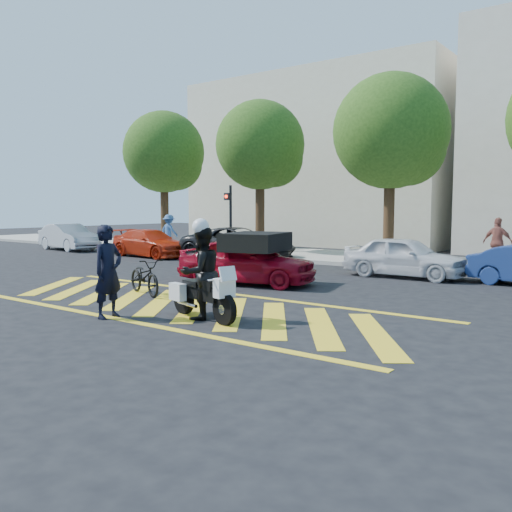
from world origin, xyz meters
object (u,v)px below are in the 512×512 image
Objects in this scene: parked_mid_left at (238,244)px; parked_mid_right at (405,257)px; parked_far_left at (69,237)px; officer_bike at (108,271)px; red_convertible at (247,261)px; parked_left at (151,243)px; bicycle at (145,277)px; police_motorcycle at (202,295)px; officer_moto at (201,273)px.

parked_mid_left is 7.96m from parked_mid_right.
parked_mid_right is at bearing -82.83° from parked_far_left.
officer_bike is 0.38× the size of parked_mid_left.
red_convertible is 9.76m from parked_left.
parked_left is (-7.82, 7.30, 0.15)m from bicycle.
officer_bike is at bearing -132.26° from parked_left.
parked_left is (-11.07, 8.66, 0.12)m from police_motorcycle.
officer_bike is 5.52m from red_convertible.
police_motorcycle is 0.51× the size of red_convertible.
parked_mid_right is (0.83, 8.67, -0.28)m from officer_moto.
parked_mid_right is (3.10, 4.24, -0.03)m from red_convertible.
officer_bike is 13.56m from parked_left.
police_motorcycle is at bearing 174.46° from parked_mid_right.
parked_mid_right is at bearing -8.92° from bicycle.
officer_bike reaches higher than police_motorcycle.
officer_moto is 8.71m from parked_mid_right.
parked_left is (6.22, 0.00, -0.07)m from parked_far_left.
red_convertible is at bearing -112.25° from parked_left.
bicycle is at bearing 150.75° from parked_mid_right.
officer_moto is 14.05m from parked_left.
officer_bike is 1.07× the size of bicycle.
parked_left is at bearing 50.85° from red_convertible.
red_convertible is (-2.28, 4.42, 0.19)m from police_motorcycle.
police_motorcycle is 0.41× the size of parked_mid_left.
police_motorcycle is 1.09× the size of officer_moto.
parked_far_left is (-15.01, 4.24, -0.00)m from red_convertible.
parked_mid_left is at bearing -75.60° from parked_far_left.
police_motorcycle is 0.44m from officer_moto.
parked_mid_left is at bearing -68.60° from parked_left.
red_convertible is (-2.26, 4.43, -0.25)m from officer_moto.
bicycle is 0.95× the size of officer_moto.
red_convertible reaches higher than parked_left.
officer_moto is at bearing 174.36° from parked_mid_right.
bicycle is (-1.64, 2.41, -0.48)m from officer_bike.
red_convertible reaches higher than police_motorcycle.
officer_bike is 0.46× the size of parked_far_left.
officer_moto is 0.45× the size of parked_far_left.
parked_far_left reaches higher than police_motorcycle.
officer_bike reaches higher than red_convertible.
parked_mid_right is at bearing -49.51° from red_convertible.
bicycle is 0.36× the size of parked_mid_left.
parked_left is at bearing 155.58° from police_motorcycle.
officer_bike reaches higher than officer_moto.
police_motorcycle is at bearing -92.59° from bicycle.
parked_mid_right is at bearing -86.49° from parked_left.
parked_mid_left reaches higher than red_convertible.
parked_mid_right is (2.43, 9.71, -0.29)m from officer_bike.
police_motorcycle is (3.25, -1.36, 0.03)m from bicycle.
bicycle reaches higher than police_motorcycle.
parked_mid_left is at bearing 80.43° from parked_mid_right.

